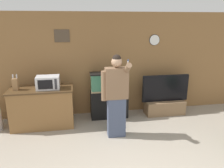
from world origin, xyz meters
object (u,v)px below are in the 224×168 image
object	(u,v)px
knife_block	(15,84)
microwave	(48,82)
counter_island	(43,107)
aquarium_on_stand	(109,95)
tv_on_stand	(165,103)
person_standing	(116,95)

from	to	relation	value
knife_block	microwave	bearing A→B (deg)	-2.65
counter_island	microwave	distance (m)	0.63
microwave	aquarium_on_stand	bearing A→B (deg)	10.69
microwave	knife_block	distance (m)	0.70
microwave	aquarium_on_stand	distance (m)	1.52
tv_on_stand	person_standing	distance (m)	1.84
aquarium_on_stand	person_standing	bearing A→B (deg)	-90.53
knife_block	tv_on_stand	distance (m)	3.67
person_standing	knife_block	bearing A→B (deg)	160.82
counter_island	knife_block	bearing A→B (deg)	-179.19
counter_island	tv_on_stand	size ratio (longest dim) A/B	1.14
microwave	tv_on_stand	world-z (taller)	microwave
tv_on_stand	person_standing	world-z (taller)	person_standing
counter_island	microwave	bearing A→B (deg)	-13.16
knife_block	person_standing	size ratio (longest dim) A/B	0.20
tv_on_stand	person_standing	xyz separation A→B (m)	(-1.48, -0.91, 0.61)
microwave	person_standing	distance (m)	1.58
aquarium_on_stand	person_standing	world-z (taller)	person_standing
microwave	knife_block	size ratio (longest dim) A/B	1.45
tv_on_stand	microwave	bearing A→B (deg)	-175.83
tv_on_stand	person_standing	bearing A→B (deg)	-148.38
person_standing	aquarium_on_stand	bearing A→B (deg)	89.47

